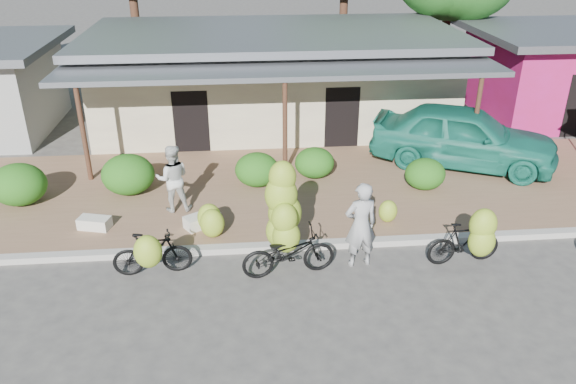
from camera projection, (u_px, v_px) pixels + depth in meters
The scene contains 22 objects.
ground at pixel (311, 301), 11.15m from camera, with size 100.00×100.00×0.00m, color #454340.
sidewalk at pixel (288, 190), 15.60m from camera, with size 60.00×6.00×0.12m, color #876449.
curb at pixel (300, 246), 12.91m from camera, with size 60.00×0.25×0.15m, color #A8A399.
shop_main at pixel (274, 77), 20.18m from camera, with size 13.00×8.50×3.35m.
shop_pink at pixel (551, 72), 21.11m from camera, with size 6.00×6.00×3.25m.
hedge_0 at pixel (19, 185), 14.48m from camera, with size 1.41×1.27×1.10m, color #155713.
hedge_1 at pixel (128, 174), 15.05m from camera, with size 1.41×1.27×1.10m, color #155713.
hedge_2 at pixel (257, 170), 15.54m from camera, with size 1.22×1.09×0.95m, color #155713.
hedge_3 at pixel (314, 163), 16.06m from camera, with size 1.13×1.02×0.88m, color #155713.
hedge_4 at pixel (425, 174), 15.37m from camera, with size 1.11×1.00×0.86m, color #155713.
hedge_5 at pixel (524, 156), 16.52m from camera, with size 1.13×1.02×0.88m, color #155713.
bike_left at pixel (151, 253), 11.66m from camera, with size 1.69×1.18×1.30m.
bike_center at pixel (286, 231), 11.83m from camera, with size 2.07×1.34×2.39m.
bike_right at pixel (470, 240), 11.95m from camera, with size 1.71×1.20×1.63m.
loose_banana_a at pixel (212, 223), 13.03m from camera, with size 0.57×0.49×0.71m, color #A4B72D.
loose_banana_b at pixel (209, 218), 13.29m from camera, with size 0.57×0.48×0.71m, color #A4B72D.
loose_banana_c at pixel (388, 211), 13.72m from camera, with size 0.46×0.39×0.57m, color #A4B72D.
sack_near at pixel (202, 220), 13.60m from camera, with size 0.85×0.40×0.30m, color silver.
sack_far at pixel (95, 223), 13.49m from camera, with size 0.75×0.38×0.28m, color silver.
vendor at pixel (361, 225), 11.93m from camera, with size 0.72×0.47×1.97m, color #969696.
bystander at pixel (173, 178), 14.04m from camera, with size 0.85×0.66×1.75m, color silver.
teal_van at pixel (463, 136), 16.69m from camera, with size 2.16×5.36×1.83m, color #186F5B.
Camera 1 is at (-1.28, -9.00, 6.84)m, focal length 35.00 mm.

